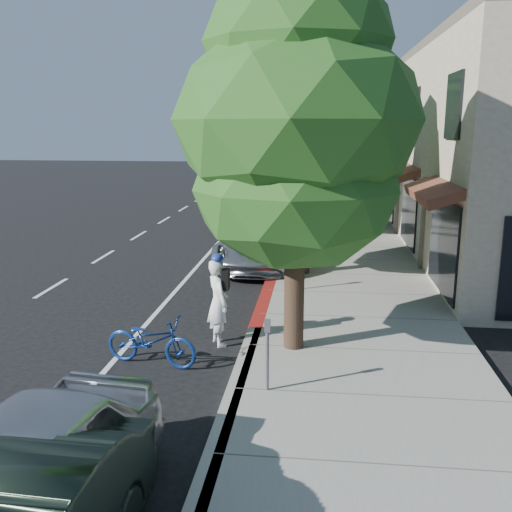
# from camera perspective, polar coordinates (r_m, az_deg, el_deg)

# --- Properties ---
(ground) EXTENTS (120.00, 120.00, 0.00)m
(ground) POSITION_cam_1_polar(r_m,az_deg,el_deg) (13.74, 0.38, -6.34)
(ground) COLOR black
(ground) RESTS_ON ground
(sidewalk) EXTENTS (4.60, 56.00, 0.15)m
(sidewalk) POSITION_cam_1_polar(r_m,az_deg,el_deg) (21.38, 8.80, 0.75)
(sidewalk) COLOR gray
(sidewalk) RESTS_ON ground
(curb) EXTENTS (0.30, 56.00, 0.15)m
(curb) POSITION_cam_1_polar(r_m,az_deg,el_deg) (21.41, 2.64, 0.90)
(curb) COLOR #9E998E
(curb) RESTS_ON ground
(curb_red_segment) EXTENTS (0.32, 4.00, 0.15)m
(curb_red_segment) POSITION_cam_1_polar(r_m,az_deg,el_deg) (14.66, 0.79, -4.78)
(curb_red_segment) COLOR maroon
(curb_red_segment) RESTS_ON ground
(storefront_building) EXTENTS (10.00, 36.00, 7.00)m
(storefront_building) POSITION_cam_1_polar(r_m,az_deg,el_deg) (31.99, 21.71, 10.19)
(storefront_building) COLOR beige
(storefront_building) RESTS_ON ground
(street_tree_0) EXTENTS (4.66, 4.66, 7.38)m
(street_tree_0) POSITION_cam_1_polar(r_m,az_deg,el_deg) (10.90, 4.10, 12.83)
(street_tree_0) COLOR black
(street_tree_0) RESTS_ON ground
(street_tree_1) EXTENTS (5.04, 5.04, 7.38)m
(street_tree_1) POSITION_cam_1_polar(r_m,az_deg,el_deg) (16.90, 4.98, 12.56)
(street_tree_1) COLOR black
(street_tree_1) RESTS_ON ground
(street_tree_2) EXTENTS (4.44, 4.44, 7.47)m
(street_tree_2) POSITION_cam_1_polar(r_m,az_deg,el_deg) (22.90, 5.42, 13.14)
(street_tree_2) COLOR black
(street_tree_2) RESTS_ON ground
(street_tree_3) EXTENTS (5.28, 5.28, 8.14)m
(street_tree_3) POSITION_cam_1_polar(r_m,az_deg,el_deg) (28.90, 5.68, 13.72)
(street_tree_3) COLOR black
(street_tree_3) RESTS_ON ground
(street_tree_4) EXTENTS (4.74, 4.74, 7.81)m
(street_tree_4) POSITION_cam_1_polar(r_m,az_deg,el_deg) (34.90, 5.84, 13.36)
(street_tree_4) COLOR black
(street_tree_4) RESTS_ON ground
(street_tree_5) EXTENTS (4.22, 4.22, 6.79)m
(street_tree_5) POSITION_cam_1_polar(r_m,az_deg,el_deg) (40.90, 5.93, 12.37)
(street_tree_5) COLOR black
(street_tree_5) RESTS_ON ground
(cyclist) EXTENTS (0.72, 0.81, 1.85)m
(cyclist) POSITION_cam_1_polar(r_m,az_deg,el_deg) (11.97, -3.81, -4.65)
(cyclist) COLOR white
(cyclist) RESTS_ON ground
(bicycle) EXTENTS (1.98, 1.03, 0.99)m
(bicycle) POSITION_cam_1_polar(r_m,az_deg,el_deg) (11.27, -10.44, -8.30)
(bicycle) COLOR navy
(bicycle) RESTS_ON ground
(silver_suv) EXTENTS (2.82, 5.64, 1.53)m
(silver_suv) POSITION_cam_1_polar(r_m,az_deg,el_deg) (18.87, 0.64, 1.42)
(silver_suv) COLOR #ABABB0
(silver_suv) RESTS_ON ground
(dark_sedan) EXTENTS (1.97, 5.16, 1.68)m
(dark_sedan) POSITION_cam_1_polar(r_m,az_deg,el_deg) (26.98, 1.32, 5.07)
(dark_sedan) COLOR #222627
(dark_sedan) RESTS_ON ground
(white_pickup) EXTENTS (2.32, 5.19, 1.48)m
(white_pickup) POSITION_cam_1_polar(r_m,az_deg,el_deg) (31.21, 2.98, 5.94)
(white_pickup) COLOR white
(white_pickup) RESTS_ON ground
(dark_suv_far) EXTENTS (2.07, 4.37, 1.44)m
(dark_suv_far) POSITION_cam_1_polar(r_m,az_deg,el_deg) (36.61, 2.63, 6.95)
(dark_suv_far) COLOR black
(dark_suv_far) RESTS_ON ground
(near_car_a) EXTENTS (2.37, 4.83, 1.58)m
(near_car_a) POSITION_cam_1_polar(r_m,az_deg,el_deg) (6.91, -23.31, -21.07)
(near_car_a) COLOR silver
(near_car_a) RESTS_ON ground
(pedestrian) EXTENTS (0.96, 0.84, 1.65)m
(pedestrian) POSITION_cam_1_polar(r_m,az_deg,el_deg) (25.16, 5.91, 4.74)
(pedestrian) COLOR black
(pedestrian) RESTS_ON sidewalk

